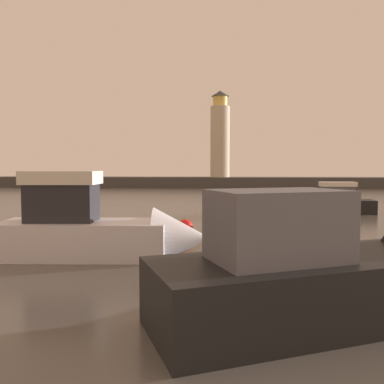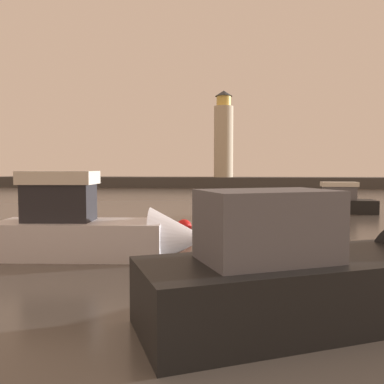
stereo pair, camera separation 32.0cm
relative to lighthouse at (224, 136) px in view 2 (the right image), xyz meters
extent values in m
plane|color=#4C4742|center=(0.66, -32.57, -8.40)|extent=(220.00, 220.00, 0.00)
cube|color=#423F3D|center=(0.66, 0.00, -7.55)|extent=(79.16, 5.78, 1.71)
cylinder|color=beige|center=(0.00, 0.00, -0.90)|extent=(3.16, 3.16, 11.59)
cylinder|color=#F2CC59|center=(0.00, 0.00, 5.71)|extent=(2.37, 2.37, 1.62)
cone|color=#33383D|center=(0.00, 0.00, 6.98)|extent=(2.84, 2.84, 0.93)
cube|color=silver|center=(-3.81, -52.99, -7.75)|extent=(6.16, 2.72, 1.30)
cone|color=silver|center=(-0.25, -52.72, -7.69)|extent=(2.21, 2.34, 2.19)
cube|color=#232328|center=(-4.55, -53.05, -6.43)|extent=(2.47, 1.61, 1.35)
cube|color=silver|center=(-4.55, -53.05, -5.52)|extent=(2.72, 1.77, 0.47)
cube|color=black|center=(8.71, -37.32, -7.92)|extent=(6.10, 2.18, 0.97)
cone|color=black|center=(5.23, -37.16, -7.87)|extent=(1.79, 1.90, 1.83)
cube|color=#595960|center=(9.22, -37.34, -6.97)|extent=(2.29, 1.25, 0.94)
cube|color=silver|center=(9.22, -37.34, -6.33)|extent=(2.52, 1.37, 0.33)
cube|color=beige|center=(3.39, -49.10, -8.00)|extent=(2.66, 4.94, 0.81)
cone|color=beige|center=(2.81, -46.39, -7.95)|extent=(1.95, 1.87, 1.66)
cube|color=silver|center=(3.55, -49.84, -7.10)|extent=(1.55, 1.68, 0.98)
cube|color=silver|center=(3.55, -49.84, -6.43)|extent=(1.71, 1.85, 0.34)
cube|color=black|center=(3.11, -58.64, -7.71)|extent=(7.09, 5.00, 1.38)
cube|color=#595960|center=(2.41, -58.96, -6.31)|extent=(3.07, 2.60, 1.41)
sphere|color=red|center=(-0.65, -47.84, -8.02)|extent=(0.76, 0.76, 0.76)
camera|label=1|loc=(1.42, -67.12, -5.16)|focal=37.87mm
camera|label=2|loc=(1.74, -67.09, -5.16)|focal=37.87mm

